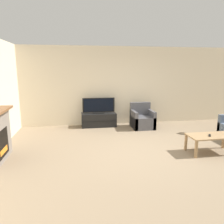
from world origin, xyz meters
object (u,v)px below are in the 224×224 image
tv_stand (99,120)px  armchair (142,120)px  tv (99,106)px  coffee_table (211,137)px  remote (210,135)px

tv_stand → armchair: armchair is taller
tv → coffee_table: bearing=-50.0°
coffee_table → remote: size_ratio=7.30×
armchair → remote: size_ratio=5.50×
tv_stand → tv: tv is taller
tv_stand → tv: bearing=-90.0°
remote → armchair: bearing=141.2°
coffee_table → remote: 0.10m
tv_stand → tv: size_ratio=1.08×
armchair → coffee_table: bearing=-68.8°
tv_stand → coffee_table: 3.67m
armchair → remote: armchair is taller
armchair → tv: bearing=164.7°
remote → tv_stand: bearing=160.6°
tv → armchair: (1.42, -0.39, -0.43)m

